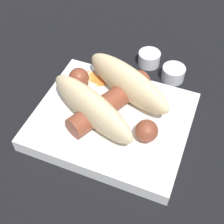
% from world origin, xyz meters
% --- Properties ---
extents(ground_plane, '(3.00, 3.00, 0.00)m').
position_xyz_m(ground_plane, '(0.00, 0.00, 0.00)').
color(ground_plane, black).
extents(food_tray, '(0.24, 0.20, 0.02)m').
position_xyz_m(food_tray, '(0.00, 0.00, 0.01)').
color(food_tray, white).
rests_on(food_tray, ground_plane).
extents(bread_roll, '(0.20, 0.17, 0.06)m').
position_xyz_m(bread_roll, '(-0.01, 0.02, 0.05)').
color(bread_roll, beige).
rests_on(bread_roll, food_tray).
extents(sausage, '(0.17, 0.15, 0.03)m').
position_xyz_m(sausage, '(-0.01, 0.01, 0.04)').
color(sausage, brown).
rests_on(sausage, food_tray).
extents(pickled_veggies, '(0.06, 0.07, 0.01)m').
position_xyz_m(pickled_veggies, '(-0.07, 0.06, 0.03)').
color(pickled_veggies, orange).
rests_on(pickled_veggies, food_tray).
extents(condiment_cup_near, '(0.04, 0.04, 0.03)m').
position_xyz_m(condiment_cup_near, '(0.06, 0.14, 0.01)').
color(condiment_cup_near, silver).
rests_on(condiment_cup_near, ground_plane).
extents(condiment_cup_far, '(0.04, 0.04, 0.03)m').
position_xyz_m(condiment_cup_far, '(0.01, 0.17, 0.01)').
color(condiment_cup_far, silver).
rests_on(condiment_cup_far, ground_plane).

